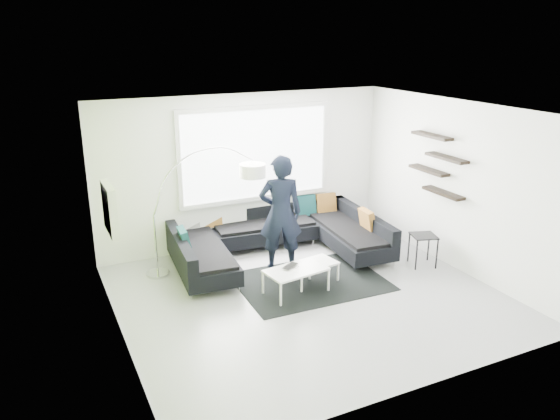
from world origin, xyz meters
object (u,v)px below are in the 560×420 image
(laptop, at_px, (292,267))
(side_table, at_px, (423,250))
(person, at_px, (280,213))
(sectional_sofa, at_px, (277,240))
(coffee_table, at_px, (304,276))
(arc_lamp, at_px, (154,216))

(laptop, bearing_deg, side_table, -34.18)
(person, height_order, laptop, person)
(sectional_sofa, distance_m, coffee_table, 1.24)
(side_table, bearing_deg, sectional_sofa, 147.60)
(person, distance_m, laptop, 1.06)
(coffee_table, xyz_separation_m, side_table, (2.22, -0.11, 0.08))
(arc_lamp, relative_size, side_table, 3.77)
(sectional_sofa, bearing_deg, laptop, -100.13)
(coffee_table, xyz_separation_m, person, (-0.02, 0.83, 0.78))
(coffee_table, bearing_deg, person, 82.80)
(arc_lamp, distance_m, side_table, 4.53)
(sectional_sofa, height_order, side_table, sectional_sofa)
(arc_lamp, height_order, person, arc_lamp)
(person, bearing_deg, side_table, 175.86)
(coffee_table, distance_m, arc_lamp, 2.58)
(arc_lamp, xyz_separation_m, laptop, (1.74, -1.49, -0.63))
(side_table, relative_size, laptop, 1.50)
(coffee_table, bearing_deg, side_table, -11.18)
(sectional_sofa, distance_m, side_table, 2.50)
(sectional_sofa, distance_m, arc_lamp, 2.20)
(coffee_table, height_order, side_table, side_table)
(arc_lamp, distance_m, laptop, 2.37)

